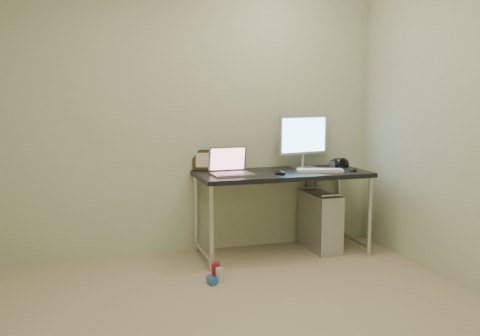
% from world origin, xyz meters
% --- Properties ---
extents(floor, '(3.50, 3.50, 0.00)m').
position_xyz_m(floor, '(0.00, 0.00, 0.00)').
color(floor, tan).
rests_on(floor, ground).
extents(wall_back, '(3.50, 0.02, 2.50)m').
position_xyz_m(wall_back, '(0.00, 1.75, 1.25)').
color(wall_back, beige).
rests_on(wall_back, ground).
extents(desk, '(1.52, 0.67, 0.75)m').
position_xyz_m(desk, '(0.74, 1.42, 0.67)').
color(desk, black).
rests_on(desk, ground).
extents(tower_computer, '(0.23, 0.51, 0.56)m').
position_xyz_m(tower_computer, '(1.13, 1.45, 0.26)').
color(tower_computer, '#B6B5BA').
rests_on(tower_computer, ground).
extents(cable_a, '(0.01, 0.16, 0.69)m').
position_xyz_m(cable_a, '(1.08, 1.70, 0.40)').
color(cable_a, black).
rests_on(cable_a, ground).
extents(cable_b, '(0.02, 0.11, 0.71)m').
position_xyz_m(cable_b, '(1.17, 1.68, 0.38)').
color(cable_b, black).
rests_on(cable_b, ground).
extents(can_red, '(0.09, 0.09, 0.12)m').
position_xyz_m(can_red, '(0.01, 0.97, 0.06)').
color(can_red, '#AF1332').
rests_on(can_red, ground).
extents(can_white, '(0.07, 0.07, 0.11)m').
position_xyz_m(can_white, '(0.01, 0.87, 0.06)').
color(can_white, silver).
rests_on(can_white, ground).
extents(can_blue, '(0.07, 0.12, 0.06)m').
position_xyz_m(can_blue, '(-0.05, 0.84, 0.03)').
color(can_blue, blue).
rests_on(can_blue, ground).
extents(laptop, '(0.35, 0.29, 0.23)m').
position_xyz_m(laptop, '(0.25, 1.39, 0.80)').
color(laptop, silver).
rests_on(laptop, desk).
extents(monitor, '(0.52, 0.19, 0.49)m').
position_xyz_m(monitor, '(1.02, 1.61, 1.04)').
color(monitor, silver).
rests_on(monitor, desk).
extents(keyboard, '(0.43, 0.24, 0.02)m').
position_xyz_m(keyboard, '(1.06, 1.32, 0.76)').
color(keyboard, silver).
rests_on(keyboard, desk).
extents(mouse_right, '(0.09, 0.12, 0.04)m').
position_xyz_m(mouse_right, '(1.36, 1.27, 0.77)').
color(mouse_right, black).
rests_on(mouse_right, desk).
extents(mouse_left, '(0.11, 0.14, 0.04)m').
position_xyz_m(mouse_left, '(0.67, 1.29, 0.77)').
color(mouse_left, black).
rests_on(mouse_left, desk).
extents(headphones, '(0.18, 0.10, 0.11)m').
position_xyz_m(headphones, '(1.36, 1.54, 0.78)').
color(headphones, black).
rests_on(headphones, desk).
extents(picture_frame, '(0.24, 0.12, 0.19)m').
position_xyz_m(picture_frame, '(0.11, 1.72, 0.84)').
color(picture_frame, black).
rests_on(picture_frame, desk).
extents(webcam, '(0.04, 0.03, 0.12)m').
position_xyz_m(webcam, '(0.29, 1.67, 0.84)').
color(webcam, silver).
rests_on(webcam, desk).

